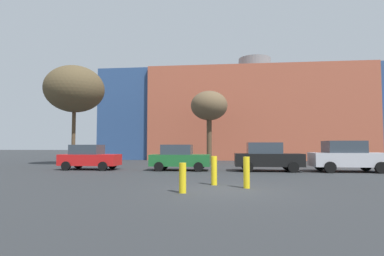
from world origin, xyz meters
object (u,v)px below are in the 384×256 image
Objects in this scene: parked_car_1 at (180,158)px; bollard_yellow_0 at (247,172)px; parked_car_2 at (267,157)px; bollard_yellow_1 at (183,178)px; bare_tree_1 at (75,89)px; parked_car_3 at (347,156)px; bollard_yellow_2 at (214,171)px; parked_car_0 at (89,157)px; bare_tree_0 at (209,107)px.

bollard_yellow_0 is at bearing -64.72° from parked_car_1.
bollard_yellow_1 is (-4.11, -9.34, -0.39)m from parked_car_2.
bare_tree_1 is (-9.69, 4.61, 5.55)m from parked_car_1.
parked_car_1 is 3.26× the size of bollard_yellow_0.
bollard_yellow_0 is at bearing -130.19° from parked_car_3.
parked_car_3 is at bearing 49.81° from bollard_yellow_0.
bollard_yellow_2 is (2.49, -7.12, -0.25)m from parked_car_1.
parked_car_0 is 6.14m from parked_car_1.
parked_car_3 is 12.94m from bollard_yellow_1.
parked_car_1 is at bearing 180.00° from parked_car_3.
bare_tree_0 is (-8.92, 8.65, 4.33)m from parked_car_3.
parked_car_3 is 10.38m from bollard_yellow_0.
parked_car_2 is 8.15m from bollard_yellow_0.
parked_car_1 is 0.93× the size of parked_car_2.
bollard_yellow_0 is 1.50m from bollard_yellow_2.
parked_car_3 is at bearing -12.91° from bare_tree_1.
bare_tree_1 is at bearing 163.21° from parked_car_2.
bare_tree_1 is 8.22× the size of bollard_yellow_1.
bare_tree_1 reaches higher than bollard_yellow_1.
bollard_yellow_0 is (-6.70, -7.93, -0.36)m from parked_car_3.
bollard_yellow_2 is (12.18, -11.73, -5.80)m from bare_tree_1.
bare_tree_0 is (-4.09, 8.65, 4.38)m from parked_car_2.
bare_tree_1 is (-15.29, 4.61, 5.49)m from parked_car_2.
parked_car_2 is 3.52× the size of bollard_yellow_0.
bollard_yellow_2 is (8.63, -7.12, -0.24)m from parked_car_0.
parked_car_2 is at bearing 76.82° from bollard_yellow_0.
bare_tree_1 reaches higher than bollard_yellow_0.
parked_car_3 is at bearing -0.00° from parked_car_1.
bare_tree_1 is 19.27m from bollard_yellow_0.
parked_car_3 is 4.32× the size of bollard_yellow_1.
parked_car_0 is 0.57× the size of bare_tree_0.
parked_car_2 is 10.21m from bollard_yellow_1.
bare_tree_0 is 5.69× the size of bollard_yellow_0.
bare_tree_0 is 17.37m from bollard_yellow_0.
parked_car_2 is at bearing -0.00° from parked_car_0.
bare_tree_0 is at bearing 97.65° from bollard_yellow_0.
parked_car_1 is 5.60m from parked_car_2.
bare_tree_1 reaches higher than parked_car_3.
bare_tree_0 is at bearing 89.93° from bollard_yellow_1.
bollard_yellow_0 is at bearing 32.19° from bollard_yellow_1.
parked_car_0 is 3.28× the size of bollard_yellow_2.
bare_tree_1 reaches higher than parked_car_1.
parked_car_1 is 12.09m from bare_tree_1.
parked_car_1 is at bearing 109.27° from bollard_yellow_2.
parked_car_2 is at bearing -16.79° from bare_tree_1.
bare_tree_1 is 7.12× the size of bollard_yellow_2.
bollard_yellow_0 is at bearing -32.89° from bollard_yellow_2.
bare_tree_1 is at bearing 167.09° from parked_car_3.
bare_tree_1 reaches higher than bollard_yellow_2.
bollard_yellow_2 is at bearing -39.51° from parked_car_0.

